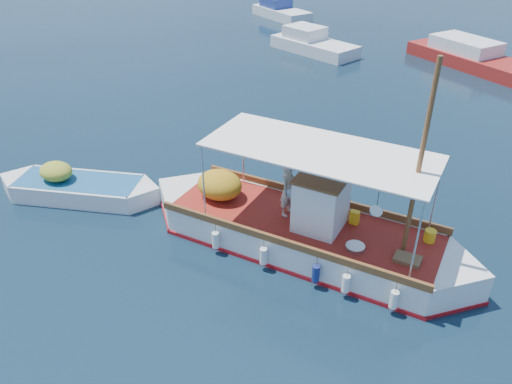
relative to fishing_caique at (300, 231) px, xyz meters
The scene contains 6 objects.
ground 0.62m from the fishing_caique, 126.78° to the right, with size 160.00×160.00×0.00m, color black.
fishing_caique is the anchor object (origin of this frame).
dinghy 8.40m from the fishing_caique, 167.15° to the right, with size 5.63×3.38×1.50m.
bg_boat_nw 22.26m from the fishing_caique, 117.12° to the left, with size 6.66×3.87×1.80m.
bg_boat_n 22.22m from the fishing_caique, 89.15° to the left, with size 10.38×7.04×1.80m.
bg_boat_far_w 32.97m from the fishing_caique, 122.27° to the left, with size 6.31×4.42×1.80m.
Camera 1 is at (5.93, -11.05, 9.61)m, focal length 35.00 mm.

